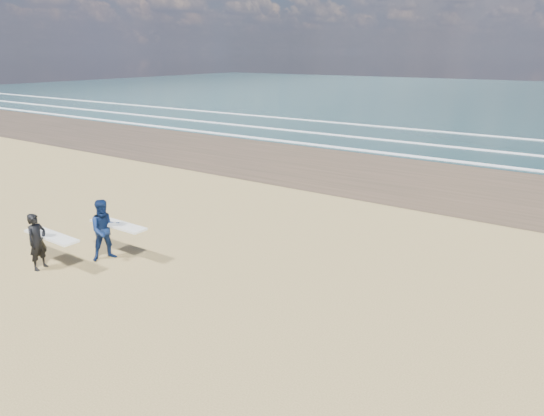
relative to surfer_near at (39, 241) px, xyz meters
The scene contains 2 objects.
surfer_near is the anchor object (origin of this frame).
surfer_far 1.96m from the surfer_near, 56.09° to the left, with size 2.20×1.22×2.01m.
Camera 1 is at (13.67, -7.58, 6.42)m, focal length 32.00 mm.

